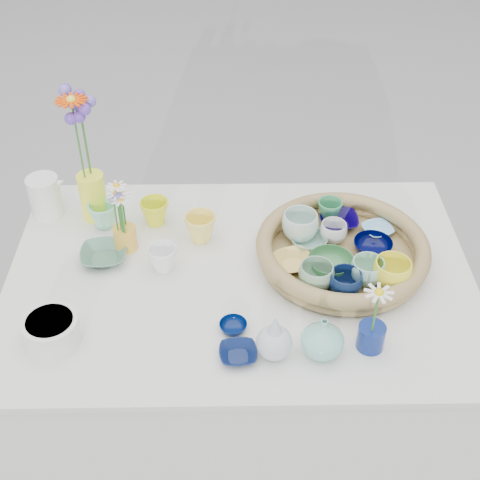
{
  "coord_description": "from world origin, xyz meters",
  "views": [
    {
      "loc": [
        -0.02,
        -1.33,
        1.99
      ],
      "look_at": [
        0.0,
        0.02,
        0.87
      ],
      "focal_mm": 50.0,
      "sensor_mm": 36.0,
      "label": 1
    }
  ],
  "objects_px": {
    "display_table": "(240,438)",
    "bud_vase_seafoam": "(323,337)",
    "wicker_tray": "(342,251)",
    "tall_vase_yellow": "(93,196)"
  },
  "relations": [
    {
      "from": "display_table",
      "to": "bud_vase_seafoam",
      "type": "height_order",
      "value": "bud_vase_seafoam"
    },
    {
      "from": "display_table",
      "to": "bud_vase_seafoam",
      "type": "bearing_deg",
      "value": -55.66
    },
    {
      "from": "bud_vase_seafoam",
      "to": "wicker_tray",
      "type": "bearing_deg",
      "value": 74.5
    },
    {
      "from": "bud_vase_seafoam",
      "to": "display_table",
      "type": "bearing_deg",
      "value": 124.34
    },
    {
      "from": "display_table",
      "to": "wicker_tray",
      "type": "relative_size",
      "value": 2.66
    },
    {
      "from": "display_table",
      "to": "bud_vase_seafoam",
      "type": "relative_size",
      "value": 11.74
    },
    {
      "from": "tall_vase_yellow",
      "to": "wicker_tray",
      "type": "bearing_deg",
      "value": -16.99
    },
    {
      "from": "display_table",
      "to": "tall_vase_yellow",
      "type": "bearing_deg",
      "value": 148.12
    },
    {
      "from": "display_table",
      "to": "bud_vase_seafoam",
      "type": "xyz_separation_m",
      "value": [
        0.19,
        -0.28,
        0.82
      ]
    },
    {
      "from": "bud_vase_seafoam",
      "to": "tall_vase_yellow",
      "type": "height_order",
      "value": "tall_vase_yellow"
    }
  ]
}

